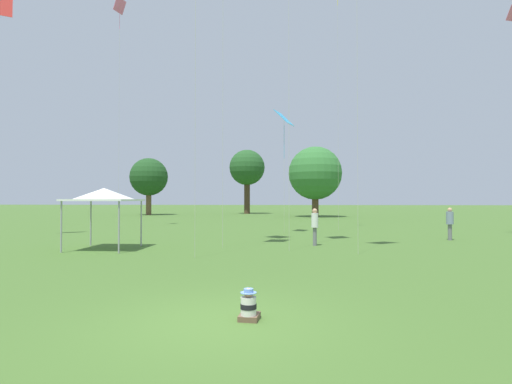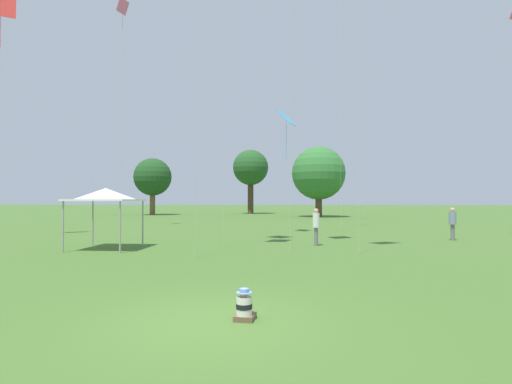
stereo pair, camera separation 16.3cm
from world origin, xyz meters
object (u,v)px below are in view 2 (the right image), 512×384
distant_tree_2 (251,168)px  person_standing_0 (316,223)px  distant_tree_0 (319,173)px  seated_toddler (244,307)px  person_standing_1 (453,221)px  kite_6 (1,8)px  kite_7 (340,5)px  kite_8 (123,16)px  kite_3 (286,120)px  distant_tree_1 (153,177)px  canopy_tent (106,195)px

distant_tree_2 → person_standing_0: bearing=-79.8°
distant_tree_0 → distant_tree_2: size_ratio=0.90×
seated_toddler → distant_tree_2: 54.19m
person_standing_1 → kite_6: bearing=-94.8°
person_standing_1 → distant_tree_0: size_ratio=0.20×
kite_7 → distant_tree_0: kite_7 is taller
person_standing_1 → distant_tree_0: (-5.27, 28.24, 4.43)m
person_standing_1 → distant_tree_2: size_ratio=0.18×
kite_6 → distant_tree_0: kite_6 is taller
kite_7 → kite_8: bearing=42.0°
seated_toddler → kite_3: kite_3 is taller
distant_tree_1 → distant_tree_2: bearing=24.1°
canopy_tent → distant_tree_1: bearing=106.9°
kite_7 → distant_tree_1: size_ratio=2.22×
seated_toddler → kite_3: size_ratio=0.07×
distant_tree_1 → distant_tree_2: 14.69m
canopy_tent → distant_tree_2: (1.87, 43.72, 4.59)m
distant_tree_2 → kite_3: bearing=-80.2°
kite_6 → distant_tree_0: bearing=67.8°
kite_8 → distant_tree_1: kite_8 is taller
distant_tree_1 → distant_tree_2: size_ratio=0.82×
seated_toddler → person_standing_0: 12.06m
kite_3 → kite_6: (-16.11, -4.91, 5.68)m
seated_toddler → canopy_tent: bearing=132.7°
kite_3 → kite_6: size_ratio=0.57×
person_standing_1 → distant_tree_2: bearing=-166.4°
seated_toddler → person_standing_1: bearing=63.4°
person_standing_0 → kite_7: bearing=-109.7°
kite_3 → kite_6: kite_6 is taller
kite_6 → distant_tree_0: size_ratio=1.59×
seated_toddler → distant_tree_1: (-18.85, 47.53, 5.08)m
seated_toddler → person_standing_1: 17.74m
seated_toddler → distant_tree_2: distant_tree_2 is taller
kite_7 → distant_tree_0: 24.27m
distant_tree_1 → person_standing_1: bearing=-49.0°
person_standing_1 → kite_7: size_ratio=0.10×
kite_7 → distant_tree_2: kite_7 is taller
kite_6 → kite_3: bearing=28.6°
person_standing_0 → kite_8: bearing=-42.7°
canopy_tent → kite_6: kite_6 is taller
kite_8 → distant_tree_1: 28.26m
seated_toddler → person_standing_1: size_ratio=0.34×
kite_8 → distant_tree_2: bearing=-130.5°
kite_3 → kite_7: (3.81, 2.71, 8.71)m
kite_3 → distant_tree_1: 34.76m
seated_toddler → distant_tree_0: (4.15, 43.25, 5.22)m
kite_6 → seated_toddler: bearing=-29.8°
distant_tree_0 → distant_tree_2: distant_tree_2 is taller
kite_8 → distant_tree_2: (6.73, 31.08, -9.49)m
person_standing_1 → kite_7: 17.13m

